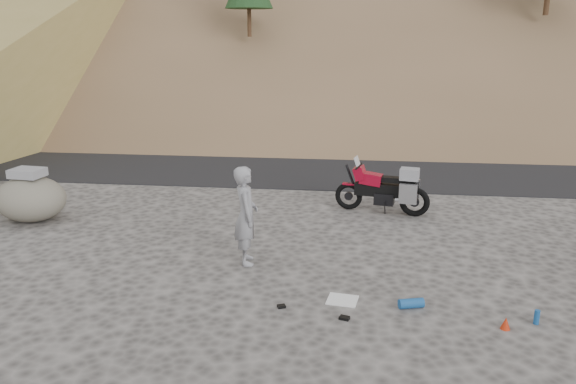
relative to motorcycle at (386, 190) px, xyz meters
name	(u,v)px	position (x,y,z in m)	size (l,w,h in m)	color
ground	(326,269)	(-1.28, -3.66, -0.60)	(140.00, 140.00, 0.00)	#3F3C3A
road	(340,164)	(-1.28, 5.34, -0.60)	(120.00, 7.00, 0.05)	black
motorcycle	(386,190)	(0.00, 0.00, 0.00)	(2.34, 0.96, 1.40)	black
man	(247,262)	(-2.84, -3.50, -0.60)	(0.70, 0.46, 1.92)	gray
boulder	(31,198)	(-8.39, -1.59, -0.05)	(2.01, 1.86, 1.25)	#59564C
gear_white_cloth	(342,300)	(-0.94, -4.93, -0.59)	(0.50, 0.44, 0.02)	white
gear_blue_mat	(411,303)	(0.17, -5.06, -0.52)	(0.16, 0.16, 0.41)	#174C8C
gear_bottle	(537,317)	(2.04, -5.37, -0.48)	(0.08, 0.08, 0.23)	#174C8C
gear_funnel	(506,323)	(1.53, -5.59, -0.50)	(0.15, 0.15, 0.19)	red
gear_glove_a	(344,318)	(-0.89, -5.57, -0.58)	(0.16, 0.11, 0.04)	black
gear_glove_b	(281,306)	(-1.92, -5.30, -0.58)	(0.13, 0.10, 0.04)	black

